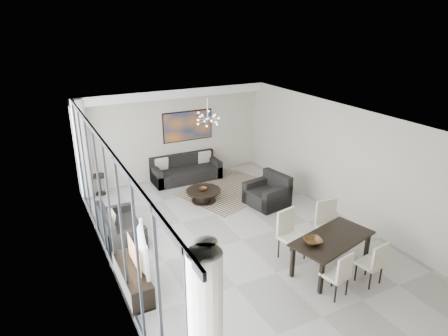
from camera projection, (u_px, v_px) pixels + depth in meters
room_shell at (261, 180)px, 9.09m from camera, size 6.00×9.00×2.90m
window_wall at (114, 209)px, 7.68m from camera, size 0.37×8.95×2.90m
soffit at (173, 93)px, 12.00m from camera, size 5.98×0.40×0.26m
painting at (188, 126)px, 12.76m from camera, size 1.68×0.04×0.98m
chandelier at (208, 119)px, 10.78m from camera, size 0.66×0.66×0.71m
rug at (231, 191)px, 12.03m from camera, size 3.25×2.87×0.01m
coffee_table at (204, 195)px, 11.32m from camera, size 0.99×0.99×0.35m
bowl_coffee at (203, 189)px, 11.25m from camera, size 0.27×0.27×0.07m
sofa_main at (186, 172)px, 12.80m from camera, size 2.17×0.89×0.79m
loveseat at (120, 229)px, 9.38m from camera, size 0.84×1.50×0.75m
armchair at (268, 194)px, 11.12m from camera, size 1.13×1.17×0.86m
side_table at (100, 181)px, 11.68m from camera, size 0.44×0.44×0.61m
tv_console at (133, 279)px, 7.64m from camera, size 0.42×1.51×0.47m
television at (138, 249)px, 7.56m from camera, size 0.38×1.19×0.68m
dining_table at (332, 241)px, 8.11m from camera, size 1.95×1.29×0.75m
dining_chair_sw at (340, 272)px, 7.33m from camera, size 0.50×0.50×0.94m
dining_chair_se at (374, 261)px, 7.68m from camera, size 0.48×0.48×0.92m
dining_chair_nw at (289, 231)px, 8.57m from camera, size 0.60×0.60×1.10m
dining_chair_ne at (328, 221)px, 8.95m from camera, size 0.57×0.57×1.11m
bowl_dining at (313, 241)px, 7.88m from camera, size 0.43×0.43×0.09m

